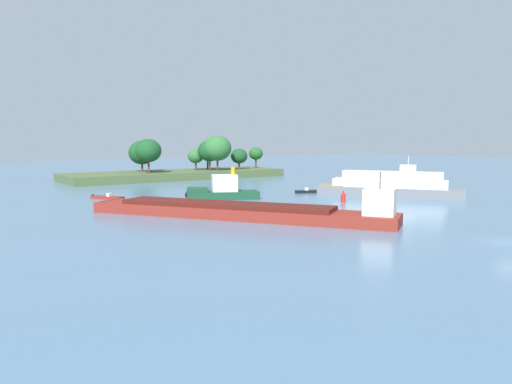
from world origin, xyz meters
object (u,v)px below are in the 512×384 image
object	(u,v)px
cargo_barge	(243,210)
small_motorboat	(107,197)
tugboat	(221,191)
fishing_skiff	(308,191)
white_riverboat	(389,186)
channel_buoy_red	(343,197)

from	to	relation	value
cargo_barge	small_motorboat	xyz separation A→B (m)	(-6.60, 28.29, -0.71)
small_motorboat	tugboat	bearing A→B (deg)	-34.66
tugboat	fishing_skiff	world-z (taller)	tugboat
fishing_skiff	white_riverboat	bearing A→B (deg)	-59.11
white_riverboat	fishing_skiff	bearing A→B (deg)	120.89
white_riverboat	small_motorboat	world-z (taller)	white_riverboat
channel_buoy_red	small_motorboat	bearing A→B (deg)	138.23
cargo_barge	fishing_skiff	world-z (taller)	cargo_barge
cargo_barge	channel_buoy_red	size ratio (longest dim) A/B	17.93
white_riverboat	small_motorboat	bearing A→B (deg)	148.94
cargo_barge	tugboat	size ratio (longest dim) A/B	2.89
tugboat	white_riverboat	world-z (taller)	white_riverboat
cargo_barge	small_motorboat	world-z (taller)	cargo_barge
white_riverboat	channel_buoy_red	distance (m)	11.45
small_motorboat	channel_buoy_red	world-z (taller)	channel_buoy_red
tugboat	cargo_barge	bearing A→B (deg)	-113.79
tugboat	channel_buoy_red	xyz separation A→B (m)	(12.44, -14.06, -0.44)
small_motorboat	fishing_skiff	bearing A→B (deg)	-19.87
fishing_skiff	channel_buoy_red	world-z (taller)	channel_buoy_red
cargo_barge	small_motorboat	distance (m)	29.06
tugboat	small_motorboat	bearing A→B (deg)	145.34
small_motorboat	fishing_skiff	xyz separation A→B (m)	(31.35, -11.33, 0.02)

